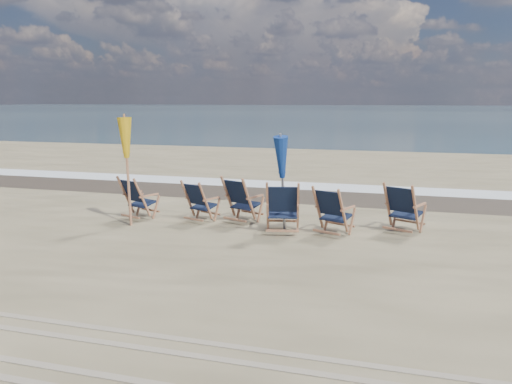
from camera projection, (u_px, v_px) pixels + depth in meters
ocean at (388, 110)px, 128.95m from camera, size 400.00×400.00×0.00m
surf_foam at (309, 186)px, 15.67m from camera, size 200.00×1.40×0.01m
wet_sand_strip at (300, 195)px, 14.25m from camera, size 200.00×2.60×0.00m
tire_tracks at (125, 361)px, 5.17m from camera, size 80.00×1.30×0.01m
beach_chair_0 at (142, 200)px, 11.03m from camera, size 0.85×0.90×1.00m
beach_chair_1 at (206, 203)px, 10.81m from camera, size 0.80×0.85×0.94m
beach_chair_2 at (249, 201)px, 10.70m from camera, size 0.90×0.95×1.05m
beach_chair_3 at (298, 208)px, 9.93m from camera, size 0.84×0.91×1.09m
beach_chair_4 at (343, 213)px, 9.68m from camera, size 0.87×0.92×1.01m
beach_chair_5 at (415, 210)px, 9.84m from camera, size 0.93×0.97×1.05m
umbrella_yellow at (126, 144)px, 10.49m from camera, size 0.30×0.30×2.29m
umbrella_blue at (283, 161)px, 10.12m from camera, size 0.30×0.30×1.96m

